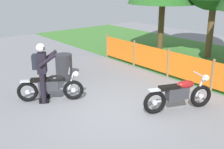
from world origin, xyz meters
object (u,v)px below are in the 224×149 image
Objects in this scene: rider_trailing at (42,69)px; oil_drum at (64,66)px; motorcycle_lead at (179,94)px; motorcycle_trailing at (51,86)px.

oil_drum is (-1.35, 1.45, -0.51)m from rider_trailing.
rider_trailing is at bearing -47.05° from oil_drum.
motorcycle_lead is at bearing -15.56° from rider_trailing.
motorcycle_lead is 4.31m from oil_drum.
rider_trailing is (-2.83, -2.51, 0.49)m from motorcycle_lead.
motorcycle_lead reaches higher than motorcycle_trailing.
motorcycle_trailing reaches higher than oil_drum.
motorcycle_lead is 1.13× the size of rider_trailing.
motorcycle_lead is 3.59m from motorcycle_trailing.
motorcycle_lead is 1.16× the size of motorcycle_trailing.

